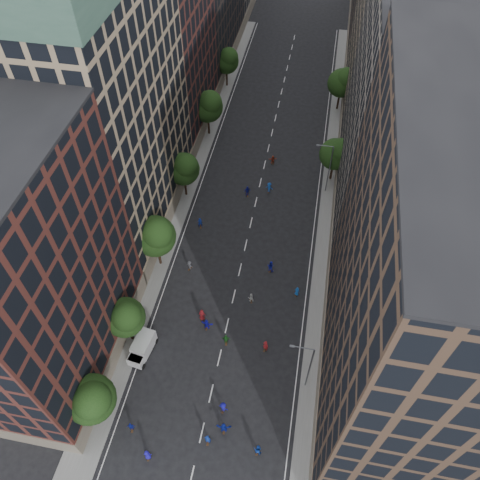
{
  "coord_description": "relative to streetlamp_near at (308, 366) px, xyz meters",
  "views": [
    {
      "loc": [
        7.19,
        -10.97,
        52.85
      ],
      "look_at": [
        -0.69,
        30.68,
        2.0
      ],
      "focal_mm": 35.0,
      "sensor_mm": 36.0,
      "label": 1
    }
  ],
  "objects": [
    {
      "name": "skater_12",
      "position": [
        -2.14,
        12.35,
        -4.42
      ],
      "size": [
        0.86,
        0.71,
        1.5
      ],
      "primitive_type": "imported",
      "rotation": [
        0.0,
        0.0,
        2.76
      ],
      "color": "#1552B0",
      "rests_on": "ground"
    },
    {
      "name": "skater_15",
      "position": [
        -8.66,
        31.14,
        -4.26
      ],
      "size": [
        1.29,
        0.91,
        1.82
      ],
      "primitive_type": "imported",
      "rotation": [
        0.0,
        0.0,
        2.93
      ],
      "color": "#13439D",
      "rests_on": "ground"
    },
    {
      "name": "skater_10",
      "position": [
        -9.96,
        3.63,
        -4.29
      ],
      "size": [
        1.08,
        0.56,
        1.76
      ],
      "primitive_type": "imported",
      "rotation": [
        0.0,
        0.0,
        3.27
      ],
      "color": "#1A581B",
      "rests_on": "ground"
    },
    {
      "name": "ground",
      "position": [
        -10.37,
        28.0,
        -5.17
      ],
      "size": [
        240.0,
        240.0,
        0.0
      ],
      "primitive_type": "plane",
      "color": "black",
      "rests_on": "ground"
    },
    {
      "name": "sidewalk_left",
      "position": [
        -22.37,
        35.5,
        -5.09
      ],
      "size": [
        4.0,
        105.0,
        0.15
      ],
      "primitive_type": "cube",
      "color": "slate",
      "rests_on": "ground"
    },
    {
      "name": "skater_8",
      "position": [
        -8.01,
        10.24,
        -4.41
      ],
      "size": [
        0.9,
        0.81,
        1.52
      ],
      "primitive_type": "imported",
      "rotation": [
        0.0,
        0.0,
        3.52
      ],
      "color": "silver",
      "rests_on": "ground"
    },
    {
      "name": "tree_right_a",
      "position": [
        1.02,
        35.85,
        0.46
      ],
      "size": [
        5.0,
        5.0,
        8.39
      ],
      "color": "black",
      "rests_on": "ground"
    },
    {
      "name": "bldg_left_b",
      "position": [
        -29.37,
        23.0,
        11.83
      ],
      "size": [
        14.0,
        26.0,
        34.0
      ],
      "primitive_type": "cube",
      "color": "#988163",
      "rests_on": "ground"
    },
    {
      "name": "skater_11",
      "position": [
        -12.79,
        5.22,
        -4.31
      ],
      "size": [
        1.63,
        0.66,
        1.72
      ],
      "primitive_type": "imported",
      "rotation": [
        0.0,
        0.0,
        3.04
      ],
      "color": "#1615AB",
      "rests_on": "ground"
    },
    {
      "name": "bldg_right_a",
      "position": [
        8.63,
        3.0,
        12.83
      ],
      "size": [
        14.0,
        30.0,
        36.0
      ],
      "primitive_type": "cube",
      "color": "#483426",
      "rests_on": "ground"
    },
    {
      "name": "skater_13",
      "position": [
        -17.71,
        21.76,
        -4.25
      ],
      "size": [
        0.78,
        0.65,
        1.83
      ],
      "primitive_type": "imported",
      "rotation": [
        0.0,
        0.0,
        3.52
      ],
      "color": "navy",
      "rests_on": "ground"
    },
    {
      "name": "skater_6",
      "position": [
        -13.68,
        6.41,
        -4.23
      ],
      "size": [
        0.92,
        0.6,
        1.87
      ],
      "primitive_type": "imported",
      "rotation": [
        0.0,
        0.0,
        3.15
      ],
      "color": "maroon",
      "rests_on": "ground"
    },
    {
      "name": "streetlamp_far",
      "position": [
        0.0,
        33.0,
        0.0
      ],
      "size": [
        2.64,
        0.22,
        9.06
      ],
      "color": "#595B60",
      "rests_on": "ground"
    },
    {
      "name": "tree_left_1",
      "position": [
        -21.39,
        1.86,
        0.38
      ],
      "size": [
        4.8,
        4.8,
        8.21
      ],
      "color": "black",
      "rests_on": "ground"
    },
    {
      "name": "skater_1",
      "position": [
        -9.47,
        -8.31,
        -4.25
      ],
      "size": [
        0.68,
        0.45,
        1.85
      ],
      "primitive_type": "imported",
      "rotation": [
        0.0,
        0.0,
        3.15
      ],
      "color": "navy",
      "rests_on": "ground"
    },
    {
      "name": "skater_16",
      "position": [
        -11.95,
        29.66,
        -4.24
      ],
      "size": [
        1.18,
        0.85,
        1.86
      ],
      "primitive_type": "imported",
      "rotation": [
        0.0,
        0.0,
        3.55
      ],
      "color": "#11148F",
      "rests_on": "ground"
    },
    {
      "name": "tree_left_5",
      "position": [
        -21.39,
        59.86,
        0.51
      ],
      "size": [
        4.8,
        4.8,
        8.33
      ],
      "color": "black",
      "rests_on": "ground"
    },
    {
      "name": "sidewalk_right",
      "position": [
        1.63,
        35.5,
        -5.09
      ],
      "size": [
        4.0,
        105.0,
        0.15
      ],
      "primitive_type": "cube",
      "color": "slate",
      "rests_on": "ground"
    },
    {
      "name": "bldg_right_c",
      "position": [
        8.63,
        59.0,
        12.33
      ],
      "size": [
        14.0,
        26.0,
        35.0
      ],
      "primitive_type": "cube",
      "color": "#988163",
      "rests_on": "ground"
    },
    {
      "name": "skater_17",
      "position": [
        -9.08,
        38.13,
        -4.4
      ],
      "size": [
        1.49,
        0.84,
        1.53
      ],
      "primitive_type": "imported",
      "rotation": [
        0.0,
        0.0,
        3.43
      ],
      "color": "#A0321A",
      "rests_on": "ground"
    },
    {
      "name": "cargo_van",
      "position": [
        -19.65,
        0.5,
        -3.94
      ],
      "size": [
        2.66,
        4.62,
        2.33
      ],
      "rotation": [
        0.0,
        0.0,
        -0.15
      ],
      "color": "silver",
      "rests_on": "ground"
    },
    {
      "name": "skater_7",
      "position": [
        -5.05,
        3.64,
        -4.2
      ],
      "size": [
        0.82,
        0.67,
        1.94
      ],
      "primitive_type": "imported",
      "rotation": [
        0.0,
        0.0,
        2.81
      ],
      "color": "#A51B20",
      "rests_on": "ground"
    },
    {
      "name": "tree_left_4",
      "position": [
        -21.37,
        43.84,
        0.93
      ],
      "size": [
        5.4,
        5.4,
        9.08
      ],
      "color": "black",
      "rests_on": "ground"
    },
    {
      "name": "skater_5",
      "position": [
        -8.03,
        -6.82,
        -4.27
      ],
      "size": [
        1.72,
        0.72,
        1.8
      ],
      "primitive_type": "imported",
      "rotation": [
        0.0,
        0.0,
        3.26
      ],
      "color": "#1325A0",
      "rests_on": "ground"
    },
    {
      "name": "tree_left_0",
      "position": [
        -21.38,
        -8.15,
        0.79
      ],
      "size": [
        5.2,
        5.2,
        8.83
      ],
      "color": "black",
      "rests_on": "ground"
    },
    {
      "name": "streetlamp_near",
      "position": [
        0.0,
        0.0,
        0.0
      ],
      "size": [
        2.64,
        0.22,
        9.06
      ],
      "color": "#595B60",
      "rests_on": "ground"
    },
    {
      "name": "skater_0",
      "position": [
        -15.33,
        -11.0,
        -4.32
      ],
      "size": [
        0.92,
        0.69,
        1.7
      ],
      "primitive_type": "imported",
      "rotation": [
        0.0,
        0.0,
        3.33
      ],
      "color": "#1E15B2",
      "rests_on": "ground"
    },
    {
      "name": "bldg_left_c",
      "position": [
        -29.37,
        46.0,
        8.83
      ],
      "size": [
        14.0,
        20.0,
        28.0
      ],
      "primitive_type": "cube",
      "color": "#4E241D",
      "rests_on": "ground"
    },
    {
      "name": "skater_2",
      "position": [
        -4.07,
        -8.32,
        -4.27
      ],
      "size": [
        0.95,
        0.79,
        1.79
      ],
      "primitive_type": "imported",
      "rotation": [
        0.0,
        0.0,
        3.01
      ],
      "color": "#13389D",
      "rests_on": "ground"
    },
    {
      "name": "tree_left_3",
      "position": [
        -21.38,
        27.85,
        0.65
      ],
      "size": [
        5.0,
        5.0,
        8.58
      ],
      "color": "black",
      "rests_on": "ground"
    },
    {
      "name": "skater_9",
      "position": [
        -17.26,
        13.88,
        -4.4
      ],
      "size": [
        1.14,
        0.93,
        1.53
      ],
      "primitive_type": "imported",
      "rotation": [
        0.0,
        0.0,
        2.71
      ],
      "color": "#414247",
      "rests_on": "ground"
    },
    {
      "name": "tree_left_2",
      "position": [
        -21.36,
        13.83,
        1.19
      ],
      "size": [
        5.6,
        5.6,
        9.45
      ],
      "color": "black",
      "rests_on": "ground"
    },
    {
      "name": "tree_right_b",
      "position": [
        1.02,
        55.85,
        0.79
      ],
      "size": [
        5.2,
        5.2,
        8.83
      ],
      "color": "black",
      "rests_on": "ground"
    },
    {
      "name": "bldg_left_a",
      "position": [
        -29.37,
        -1.0,
        9.83
      ],
      "size": [
        14.0,
        22.0,
        30.0
      ],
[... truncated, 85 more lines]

